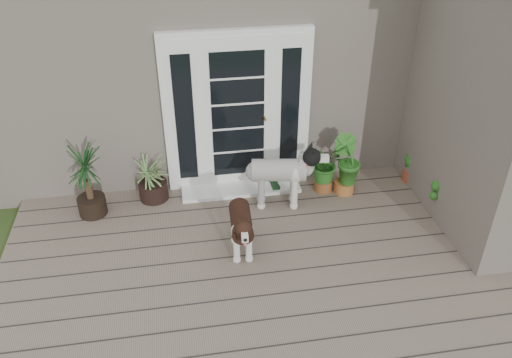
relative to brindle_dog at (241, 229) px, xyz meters
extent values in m
cube|color=#6B5B4C|center=(0.37, -0.74, -0.38)|extent=(6.20, 4.60, 0.12)
cube|color=#665E54|center=(0.37, 3.51, 1.11)|extent=(7.40, 4.00, 3.10)
cube|color=white|center=(0.17, 1.46, 0.75)|extent=(1.90, 0.14, 2.15)
cube|color=white|center=(0.17, 1.26, -0.30)|extent=(1.60, 0.40, 0.05)
imported|color=#2B5E1A|center=(1.27, 1.08, -0.01)|extent=(0.68, 0.68, 0.62)
imported|color=#164D18|center=(1.54, 0.99, -0.01)|extent=(0.58, 0.58, 0.62)
imported|color=#1D651D|center=(2.59, 1.12, -0.03)|extent=(0.44, 0.44, 0.59)
camera|label=1|loc=(-0.60, -4.60, 3.65)|focal=36.57mm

